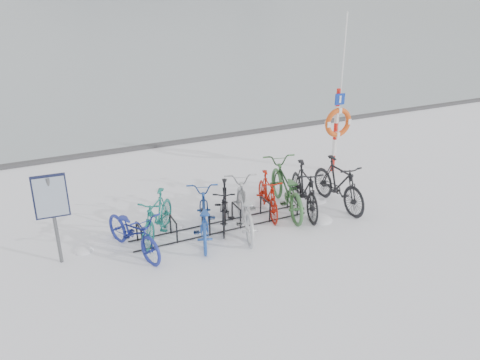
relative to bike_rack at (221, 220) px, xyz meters
The scene contains 16 objects.
ground 0.18m from the bike_rack, ahead, with size 900.00×900.00×0.00m, color white.
ice_sheet 155.00m from the bike_rack, 90.00° to the left, with size 400.00×298.00×0.02m, color #A0ACB5.
quay_edge 5.90m from the bike_rack, 90.00° to the left, with size 400.00×0.25×0.10m, color #3F3F42.
bike_rack is the anchor object (origin of this frame).
info_board 3.50m from the bike_rack, behind, with size 0.61×0.27×1.80m.
lifebuoy_station 4.66m from the bike_rack, 21.73° to the left, with size 0.82×0.23×4.27m.
bike_0 1.98m from the bike_rack, behind, with size 0.64×1.84×0.97m, color navy.
bike_1 1.42m from the bike_rack, behind, with size 0.48×1.70×1.02m, color #176A61.
bike_2 0.62m from the bike_rack, 157.76° to the right, with size 0.67×1.94×1.02m, color #1E469C.
bike_3 0.36m from the bike_rack, 40.65° to the left, with size 0.47×1.66×1.00m, color black.
bike_4 0.62m from the bike_rack, 29.78° to the right, with size 0.72×2.08×1.09m, color #B1B5B8.
bike_5 1.31m from the bike_rack, ahead, with size 0.46×1.64×0.98m, color #A61508.
bike_6 1.78m from the bike_rack, ahead, with size 0.78×2.25×1.18m, color #366635.
bike_7 2.11m from the bike_rack, ahead, with size 0.55×1.96×1.18m, color black.
bike_8 2.98m from the bike_rack, ahead, with size 0.56×1.98×1.19m, color black.
snow_drifts 1.03m from the bike_rack, 12.04° to the left, with size 5.95×1.91×0.19m.
Camera 1 is at (-3.47, -8.34, 4.96)m, focal length 35.00 mm.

